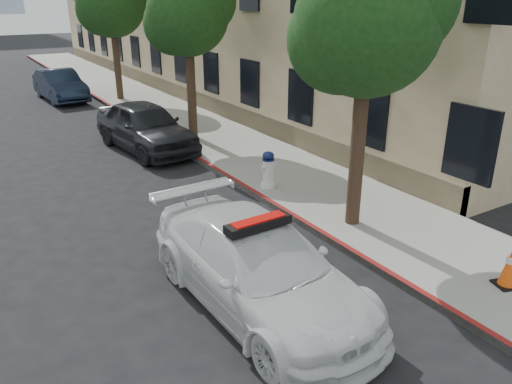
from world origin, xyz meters
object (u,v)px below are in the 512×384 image
object	(u,v)px
parked_car_mid	(145,126)
traffic_cone	(510,267)
parked_car_far	(60,85)
fire_hydrant	(268,170)
police_car	(258,267)

from	to	relation	value
parked_car_mid	traffic_cone	size ratio (longest dim) A/B	6.42
parked_car_far	fire_hydrant	xyz separation A→B (m)	(1.88, -15.08, -0.10)
police_car	parked_car_far	xyz separation A→B (m)	(0.96, 19.12, 0.01)
police_car	traffic_cone	size ratio (longest dim) A/B	6.84
fire_hydrant	traffic_cone	world-z (taller)	fire_hydrant
parked_car_mid	parked_car_far	bearing A→B (deg)	87.37
parked_car_mid	parked_car_far	distance (m)	9.87
fire_hydrant	traffic_cone	distance (m)	6.06
police_car	parked_car_mid	world-z (taller)	parked_car_mid
parked_car_mid	traffic_cone	world-z (taller)	parked_car_mid
parked_car_far	fire_hydrant	world-z (taller)	parked_car_far
parked_car_mid	traffic_cone	xyz separation A→B (m)	(2.21, -11.21, -0.28)
police_car	fire_hydrant	bearing A→B (deg)	53.27
fire_hydrant	traffic_cone	size ratio (longest dim) A/B	1.33
parked_car_mid	fire_hydrant	xyz separation A→B (m)	(1.30, -5.22, -0.17)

